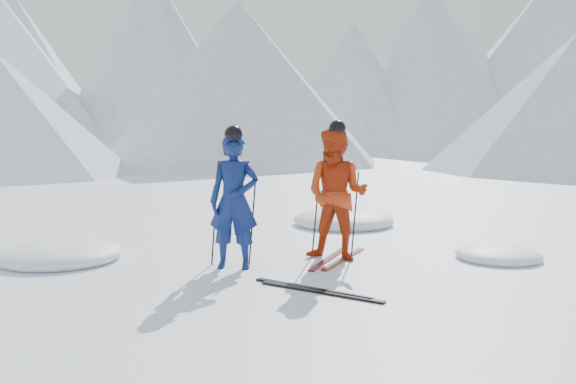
{
  "coord_description": "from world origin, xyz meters",
  "views": [
    {
      "loc": [
        -1.91,
        -8.19,
        2.01
      ],
      "look_at": [
        -1.74,
        0.5,
        1.1
      ],
      "focal_mm": 38.0,
      "sensor_mm": 36.0,
      "label": 1
    }
  ],
  "objects": [
    {
      "name": "ground",
      "position": [
        0.0,
        0.0,
        0.0
      ],
      "size": [
        160.0,
        160.0,
        0.0
      ],
      "primitive_type": "plane",
      "color": "white",
      "rests_on": "ground"
    },
    {
      "name": "mountain_range",
      "position": [
        5.71,
        35.31,
        6.72
      ],
      "size": [
        106.15,
        62.94,
        15.53
      ],
      "color": "#B2BCD1",
      "rests_on": "ground"
    },
    {
      "name": "skier_blue",
      "position": [
        -2.52,
        0.46,
        0.97
      ],
      "size": [
        0.76,
        0.55,
        1.94
      ],
      "primitive_type": "imported",
      "rotation": [
        0.0,
        0.0,
        -0.13
      ],
      "color": "navy",
      "rests_on": "ground"
    },
    {
      "name": "skier_red",
      "position": [
        -0.99,
        0.98,
        1.01
      ],
      "size": [
        1.21,
        1.1,
        2.03
      ],
      "primitive_type": "imported",
      "rotation": [
        0.0,
        0.0,
        -0.42
      ],
      "color": "#B9340E",
      "rests_on": "ground"
    },
    {
      "name": "pole_blue_left",
      "position": [
        -2.82,
        0.61,
        0.65
      ],
      "size": [
        0.13,
        0.09,
        1.29
      ],
      "primitive_type": "cylinder",
      "rotation": [
        0.05,
        0.08,
        0.0
      ],
      "color": "black",
      "rests_on": "ground"
    },
    {
      "name": "pole_blue_right",
      "position": [
        -2.27,
        0.71,
        0.65
      ],
      "size": [
        0.13,
        0.08,
        1.29
      ],
      "primitive_type": "cylinder",
      "rotation": [
        -0.04,
        0.08,
        0.0
      ],
      "color": "black",
      "rests_on": "ground"
    },
    {
      "name": "pole_red_left",
      "position": [
        -1.29,
        1.23,
        0.68
      ],
      "size": [
        0.13,
        0.1,
        1.35
      ],
      "primitive_type": "cylinder",
      "rotation": [
        0.06,
        0.08,
        0.0
      ],
      "color": "black",
      "rests_on": "ground"
    },
    {
      "name": "pole_red_right",
      "position": [
        -0.69,
        1.13,
        0.68
      ],
      "size": [
        0.13,
        0.09,
        1.35
      ],
      "primitive_type": "cylinder",
      "rotation": [
        -0.05,
        0.08,
        0.0
      ],
      "color": "black",
      "rests_on": "ground"
    },
    {
      "name": "ski_worn_left",
      "position": [
        -1.11,
        0.98,
        0.01
      ],
      "size": [
        0.72,
        1.61,
        0.03
      ],
      "primitive_type": "cube",
      "rotation": [
        0.0,
        0.0,
        -0.38
      ],
      "color": "black",
      "rests_on": "ground"
    },
    {
      "name": "ski_worn_right",
      "position": [
        -0.87,
        0.98,
        0.01
      ],
      "size": [
        0.83,
        1.57,
        0.03
      ],
      "primitive_type": "cube",
      "rotation": [
        0.0,
        0.0,
        -0.45
      ],
      "color": "black",
      "rests_on": "ground"
    },
    {
      "name": "ski_loose_a",
      "position": [
        -1.47,
        -0.77,
        0.01
      ],
      "size": [
        1.43,
        1.07,
        0.03
      ],
      "primitive_type": "cube",
      "rotation": [
        0.0,
        0.0,
        0.94
      ],
      "color": "black",
      "rests_on": "ground"
    },
    {
      "name": "ski_loose_b",
      "position": [
        -1.37,
        -0.92,
        0.01
      ],
      "size": [
        1.46,
        1.03,
        0.03
      ],
      "primitive_type": "cube",
      "rotation": [
        0.0,
        0.0,
        0.98
      ],
      "color": "black",
      "rests_on": "ground"
    },
    {
      "name": "snow_lumps",
      "position": [
        -1.96,
        2.75,
        0.0
      ],
      "size": [
        8.34,
        5.34,
        0.46
      ],
      "color": "white",
      "rests_on": "ground"
    }
  ]
}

